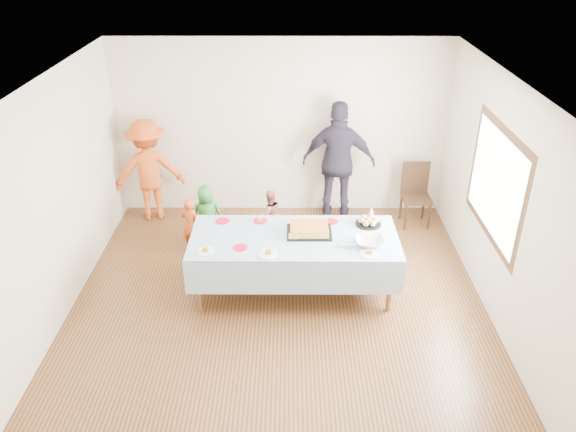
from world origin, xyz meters
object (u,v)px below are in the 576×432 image
object	(u,v)px
birthday_cake	(309,230)
dining_chair	(416,190)
adult_left	(149,170)
party_table	(294,241)

from	to	relation	value
birthday_cake	dining_chair	world-z (taller)	dining_chair
birthday_cake	adult_left	xyz separation A→B (m)	(-2.37, 1.88, -0.03)
dining_chair	adult_left	world-z (taller)	adult_left
birthday_cake	adult_left	distance (m)	3.02
birthday_cake	adult_left	size ratio (longest dim) A/B	0.34
adult_left	dining_chair	bearing A→B (deg)	165.38
adult_left	birthday_cake	bearing A→B (deg)	129.05
birthday_cake	dining_chair	size ratio (longest dim) A/B	0.57
party_table	birthday_cake	world-z (taller)	birthday_cake
party_table	dining_chair	bearing A→B (deg)	44.67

